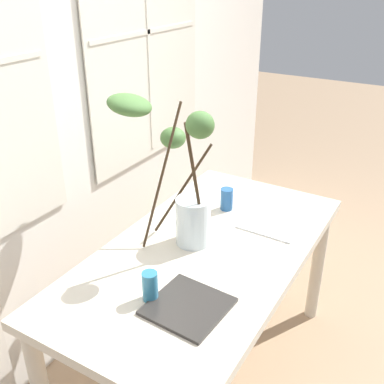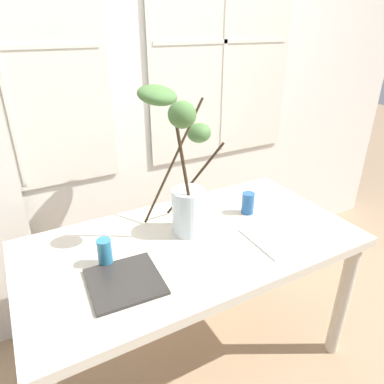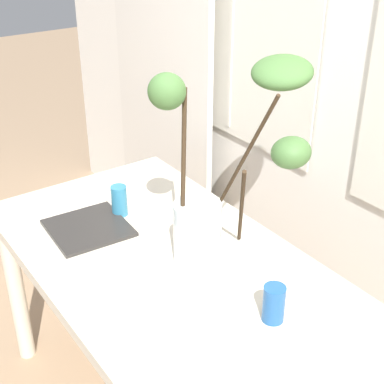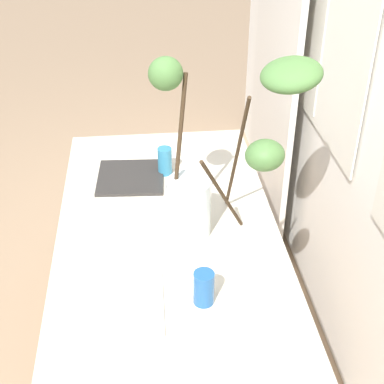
{
  "view_description": "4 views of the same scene",
  "coord_description": "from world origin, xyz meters",
  "px_view_note": "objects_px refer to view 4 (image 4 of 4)",
  "views": [
    {
      "loc": [
        -1.5,
        -0.82,
        1.91
      ],
      "look_at": [
        -0.02,
        0.06,
        1.05
      ],
      "focal_mm": 42.67,
      "sensor_mm": 36.0,
      "label": 1
    },
    {
      "loc": [
        -0.65,
        -1.19,
        1.67
      ],
      "look_at": [
        0.06,
        0.1,
        0.96
      ],
      "focal_mm": 32.57,
      "sensor_mm": 36.0,
      "label": 2
    },
    {
      "loc": [
        1.27,
        -0.83,
        1.86
      ],
      "look_at": [
        0.0,
        0.07,
        1.03
      ],
      "focal_mm": 52.47,
      "sensor_mm": 36.0,
      "label": 3
    },
    {
      "loc": [
        1.63,
        -0.08,
        2.0
      ],
      "look_at": [
        0.06,
        0.08,
        0.96
      ],
      "focal_mm": 51.92,
      "sensor_mm": 36.0,
      "label": 4
    }
  ],
  "objects_px": {
    "dining_table": "(169,250)",
    "vase_with_branches": "(218,159)",
    "plate_square_right": "(118,304)",
    "plate_square_left": "(131,177)",
    "drinking_glass_blue_left": "(165,161)",
    "drinking_glass_blue_right": "(204,288)"
  },
  "relations": [
    {
      "from": "plate_square_left",
      "to": "plate_square_right",
      "type": "distance_m",
      "value": 0.74
    },
    {
      "from": "dining_table",
      "to": "vase_with_branches",
      "type": "bearing_deg",
      "value": 78.29
    },
    {
      "from": "plate_square_left",
      "to": "plate_square_right",
      "type": "bearing_deg",
      "value": -3.41
    },
    {
      "from": "drinking_glass_blue_left",
      "to": "plate_square_left",
      "type": "relative_size",
      "value": 0.44
    },
    {
      "from": "drinking_glass_blue_right",
      "to": "plate_square_right",
      "type": "height_order",
      "value": "drinking_glass_blue_right"
    },
    {
      "from": "drinking_glass_blue_right",
      "to": "plate_square_left",
      "type": "distance_m",
      "value": 0.79
    },
    {
      "from": "vase_with_branches",
      "to": "drinking_glass_blue_right",
      "type": "xyz_separation_m",
      "value": [
        0.35,
        -0.09,
        -0.25
      ]
    },
    {
      "from": "drinking_glass_blue_left",
      "to": "plate_square_right",
      "type": "bearing_deg",
      "value": -13.96
    },
    {
      "from": "vase_with_branches",
      "to": "plate_square_left",
      "type": "height_order",
      "value": "vase_with_branches"
    },
    {
      "from": "plate_square_left",
      "to": "plate_square_right",
      "type": "relative_size",
      "value": 0.98
    },
    {
      "from": "vase_with_branches",
      "to": "plate_square_right",
      "type": "height_order",
      "value": "vase_with_branches"
    },
    {
      "from": "plate_square_right",
      "to": "plate_square_left",
      "type": "bearing_deg",
      "value": 176.59
    },
    {
      "from": "drinking_glass_blue_left",
      "to": "dining_table",
      "type": "bearing_deg",
      "value": -1.97
    },
    {
      "from": "plate_square_left",
      "to": "drinking_glass_blue_left",
      "type": "bearing_deg",
      "value": 101.36
    },
    {
      "from": "drinking_glass_blue_right",
      "to": "plate_square_right",
      "type": "relative_size",
      "value": 0.41
    },
    {
      "from": "dining_table",
      "to": "plate_square_right",
      "type": "height_order",
      "value": "plate_square_right"
    },
    {
      "from": "drinking_glass_blue_left",
      "to": "plate_square_right",
      "type": "distance_m",
      "value": 0.8
    },
    {
      "from": "drinking_glass_blue_right",
      "to": "dining_table",
      "type": "bearing_deg",
      "value": -167.26
    },
    {
      "from": "vase_with_branches",
      "to": "drinking_glass_blue_left",
      "type": "distance_m",
      "value": 0.53
    },
    {
      "from": "vase_with_branches",
      "to": "drinking_glass_blue_left",
      "type": "bearing_deg",
      "value": -159.96
    },
    {
      "from": "dining_table",
      "to": "vase_with_branches",
      "type": "height_order",
      "value": "vase_with_branches"
    },
    {
      "from": "plate_square_right",
      "to": "drinking_glass_blue_right",
      "type": "bearing_deg",
      "value": 87.78
    }
  ]
}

